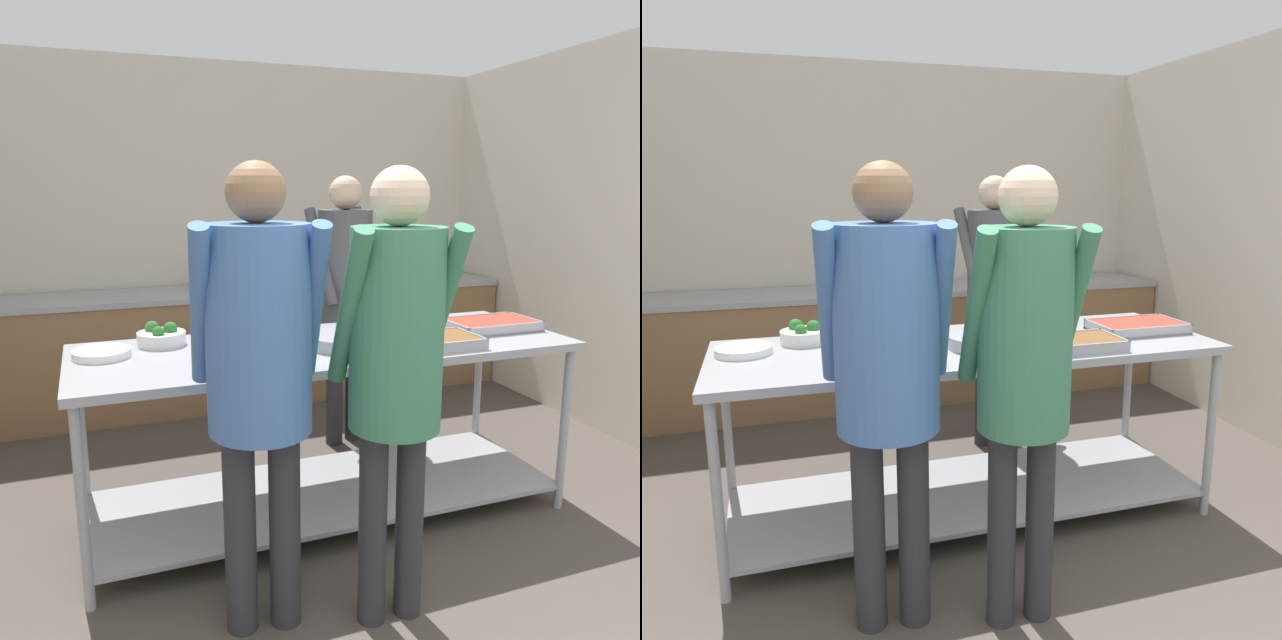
{
  "view_description": "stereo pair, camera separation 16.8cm",
  "coord_description": "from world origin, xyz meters",
  "views": [
    {
      "loc": [
        -1.13,
        -1.08,
        1.68
      ],
      "look_at": [
        -0.04,
        1.83,
        1.02
      ],
      "focal_mm": 35.0,
      "sensor_mm": 36.0,
      "label": 1
    },
    {
      "loc": [
        -0.97,
        -1.13,
        1.68
      ],
      "look_at": [
        -0.04,
        1.83,
        1.02
      ],
      "focal_mm": 35.0,
      "sensor_mm": 36.0,
      "label": 2
    }
  ],
  "objects": [
    {
      "name": "wall_right",
      "position": [
        2.2,
        2.02,
        1.32
      ],
      "size": [
        0.06,
        4.16,
        2.65
      ],
      "color": "beige",
      "rests_on": "ground_plane"
    },
    {
      "name": "serving_counter",
      "position": [
        -0.04,
        1.73,
        0.62
      ],
      "size": [
        2.46,
        0.87,
        0.92
      ],
      "color": "#9EA0A8",
      "rests_on": "ground_plane"
    },
    {
      "name": "plate_stack",
      "position": [
        -1.1,
        1.86,
        0.94
      ],
      "size": [
        0.26,
        0.26,
        0.04
      ],
      "color": "white",
      "rests_on": "serving_counter"
    },
    {
      "name": "back_counter",
      "position": [
        0.0,
        3.67,
        0.45
      ],
      "size": [
        4.3,
        0.65,
        0.9
      ],
      "color": "olive",
      "rests_on": "ground_plane"
    },
    {
      "name": "broccoli_bowl",
      "position": [
        -0.81,
        2.0,
        0.96
      ],
      "size": [
        0.24,
        0.24,
        0.11
      ],
      "color": "silver",
      "rests_on": "serving_counter"
    },
    {
      "name": "serving_tray_roast",
      "position": [
        0.92,
        1.71,
        0.94
      ],
      "size": [
        0.48,
        0.31,
        0.05
      ],
      "color": "#9EA0A8",
      "rests_on": "serving_counter"
    },
    {
      "name": "wall_rear",
      "position": [
        0.0,
        4.04,
        1.32
      ],
      "size": [
        4.46,
        0.06,
        2.65
      ],
      "color": "beige",
      "rests_on": "ground_plane"
    },
    {
      "name": "serving_tray_greens",
      "position": [
        -0.47,
        1.54,
        0.94
      ],
      "size": [
        0.39,
        0.32,
        0.05
      ],
      "color": "#9EA0A8",
      "rests_on": "serving_counter"
    },
    {
      "name": "sauce_pan",
      "position": [
        -0.01,
        1.63,
        0.95
      ],
      "size": [
        0.45,
        0.31,
        0.06
      ],
      "color": "#9EA0A8",
      "rests_on": "serving_counter"
    },
    {
      "name": "serving_tray_vegetables",
      "position": [
        0.45,
        1.48,
        0.94
      ],
      "size": [
        0.39,
        0.28,
        0.05
      ],
      "color": "#9EA0A8",
      "rests_on": "serving_counter"
    },
    {
      "name": "guest_serving_right",
      "position": [
        -0.58,
        1.01,
        1.09
      ],
      "size": [
        0.51,
        0.39,
        1.77
      ],
      "color": "#2D2D33",
      "rests_on": "ground_plane"
    },
    {
      "name": "cook_behind_counter",
      "position": [
        0.41,
        2.58,
        1.09
      ],
      "size": [
        0.5,
        0.42,
        1.75
      ],
      "color": "#2D2D33",
      "rests_on": "ground_plane"
    },
    {
      "name": "guest_serving_left",
      "position": [
        -0.1,
        0.88,
        1.09
      ],
      "size": [
        0.45,
        0.35,
        1.76
      ],
      "color": "#2D2D33",
      "rests_on": "ground_plane"
    },
    {
      "name": "water_bottle",
      "position": [
        -0.35,
        3.68,
        1.03
      ],
      "size": [
        0.08,
        0.08,
        0.28
      ],
      "color": "brown",
      "rests_on": "back_counter"
    }
  ]
}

